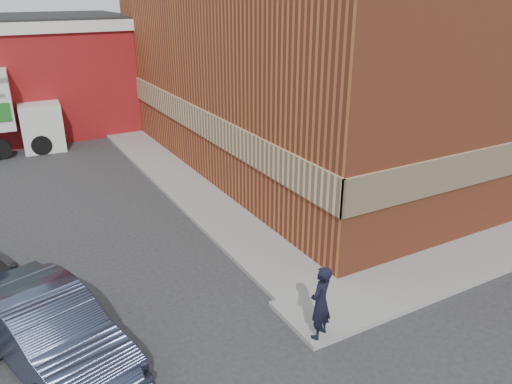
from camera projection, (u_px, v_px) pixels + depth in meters
ground at (287, 300)px, 11.81m from camera, size 90.00×90.00×0.00m
brick_building at (344, 43)px, 21.13m from camera, size 14.25×18.25×9.36m
sidewalk_west at (175, 177)px, 19.32m from camera, size 1.80×18.00×0.12m
man at (321, 303)px, 10.11m from camera, size 0.71×0.62×1.63m
sedan at (49, 330)px, 9.61m from camera, size 2.87×4.79×1.49m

